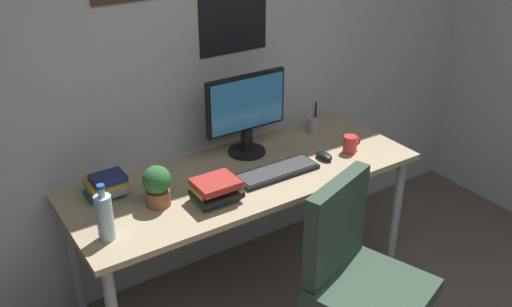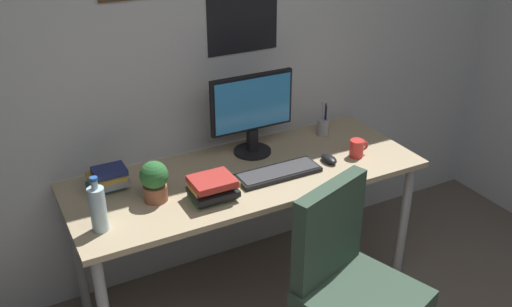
% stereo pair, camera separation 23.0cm
% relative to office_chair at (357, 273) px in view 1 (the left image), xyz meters
% --- Properties ---
extents(wall_back, '(4.40, 0.10, 2.60)m').
position_rel_office_chair_xyz_m(wall_back, '(-0.29, 1.12, 0.77)').
color(wall_back, silver).
rests_on(wall_back, ground_plane).
extents(desk, '(1.78, 0.68, 0.75)m').
position_rel_office_chair_xyz_m(desk, '(-0.14, 0.70, 0.15)').
color(desk, tan).
rests_on(desk, ground_plane).
extents(office_chair, '(0.59, 0.60, 0.95)m').
position_rel_office_chair_xyz_m(office_chair, '(0.00, 0.00, 0.00)').
color(office_chair, '#334738').
rests_on(office_chair, ground_plane).
extents(monitor, '(0.46, 0.20, 0.43)m').
position_rel_office_chair_xyz_m(monitor, '(-0.01, 0.88, 0.46)').
color(monitor, black).
rests_on(monitor, desk).
extents(keyboard, '(0.43, 0.15, 0.03)m').
position_rel_office_chair_xyz_m(keyboard, '(-0.01, 0.60, 0.24)').
color(keyboard, black).
rests_on(keyboard, desk).
extents(computer_mouse, '(0.06, 0.11, 0.04)m').
position_rel_office_chair_xyz_m(computer_mouse, '(0.29, 0.60, 0.24)').
color(computer_mouse, black).
rests_on(computer_mouse, desk).
extents(water_bottle, '(0.07, 0.07, 0.25)m').
position_rel_office_chair_xyz_m(water_bottle, '(-0.91, 0.54, 0.33)').
color(water_bottle, silver).
rests_on(water_bottle, desk).
extents(coffee_mug_near, '(0.11, 0.07, 0.09)m').
position_rel_office_chair_xyz_m(coffee_mug_near, '(0.46, 0.58, 0.27)').
color(coffee_mug_near, red).
rests_on(coffee_mug_near, desk).
extents(potted_plant, '(0.13, 0.13, 0.20)m').
position_rel_office_chair_xyz_m(potted_plant, '(-0.62, 0.66, 0.33)').
color(potted_plant, brown).
rests_on(potted_plant, desk).
extents(pen_cup, '(0.07, 0.07, 0.20)m').
position_rel_office_chair_xyz_m(pen_cup, '(0.45, 0.89, 0.28)').
color(pen_cup, '#9EA0A5').
rests_on(pen_cup, desk).
extents(book_stack_left, '(0.18, 0.15, 0.11)m').
position_rel_office_chair_xyz_m(book_stack_left, '(-0.79, 0.86, 0.28)').
color(book_stack_left, '#26727A').
rests_on(book_stack_left, desk).
extents(book_stack_right, '(0.22, 0.17, 0.11)m').
position_rel_office_chair_xyz_m(book_stack_right, '(-0.39, 0.55, 0.28)').
color(book_stack_right, '#33723F').
rests_on(book_stack_right, desk).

